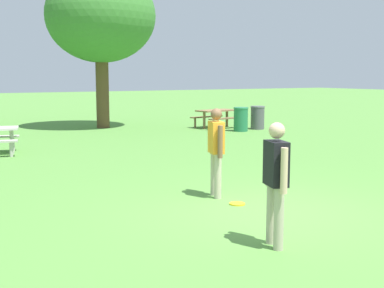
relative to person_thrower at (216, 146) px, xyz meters
name	(u,v)px	position (x,y,z in m)	size (l,w,h in m)	color
ground_plane	(267,212)	(0.13, -1.33, -0.94)	(120.00, 120.00, 0.00)	#568E3D
person_thrower	(216,146)	(0.00, 0.00, 0.00)	(0.32, 0.59, 1.64)	#B7AD93
person_catcher	(276,176)	(-0.85, -2.71, 0.00)	(0.32, 0.59, 1.64)	#B7AD93
frisbee	(237,204)	(0.01, -0.66, -0.93)	(0.27, 0.27, 0.03)	yellow
picnic_table_far	(216,115)	(6.82, 10.42, -0.38)	(1.93, 1.70, 0.77)	olive
trash_can_beside_table	(241,119)	(6.95, 8.80, -0.46)	(0.59, 0.59, 0.96)	#237047
trash_can_further_along	(258,118)	(8.01, 9.09, -0.46)	(0.59, 0.59, 0.96)	#515156
tree_far_right	(101,17)	(2.72, 12.92, 3.70)	(4.56, 4.56, 6.61)	brown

